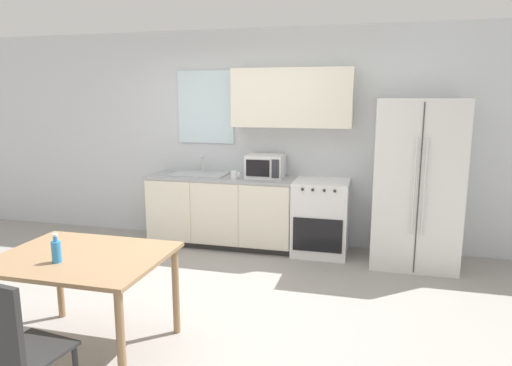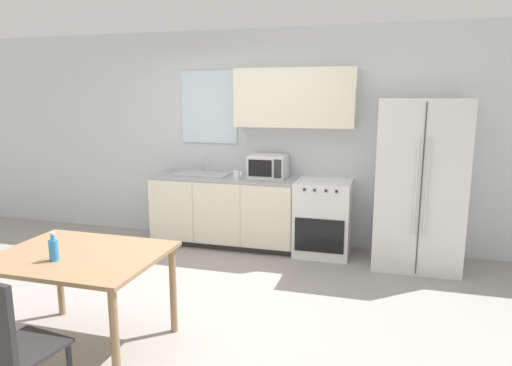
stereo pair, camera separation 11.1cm
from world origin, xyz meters
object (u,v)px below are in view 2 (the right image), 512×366
(oven_range, at_px, (323,218))
(microwave, at_px, (268,166))
(coffee_mug, at_px, (237,175))
(refrigerator, at_px, (419,184))
(drink_bottle, at_px, (54,249))
(dining_chair_near, at_px, (6,342))
(dining_table, at_px, (80,266))

(oven_range, distance_m, microwave, 0.92)
(oven_range, relative_size, microwave, 1.98)
(microwave, relative_size, coffee_mug, 4.17)
(refrigerator, bearing_deg, oven_range, 175.94)
(drink_bottle, bearing_deg, coffee_mug, 80.08)
(microwave, bearing_deg, drink_bottle, -105.70)
(dining_chair_near, bearing_deg, oven_range, 77.38)
(refrigerator, height_order, dining_table, refrigerator)
(dining_chair_near, relative_size, drink_bottle, 4.56)
(oven_range, xyz_separation_m, refrigerator, (1.05, -0.07, 0.48))
(coffee_mug, xyz_separation_m, drink_bottle, (-0.46, -2.66, -0.11))
(coffee_mug, relative_size, dining_table, 0.09)
(microwave, bearing_deg, refrigerator, -5.21)
(refrigerator, relative_size, dining_chair_near, 1.99)
(coffee_mug, distance_m, drink_bottle, 2.70)
(refrigerator, height_order, microwave, refrigerator)
(microwave, distance_m, dining_chair_near, 3.62)
(coffee_mug, bearing_deg, oven_range, 6.56)
(microwave, xyz_separation_m, coffee_mug, (-0.34, -0.21, -0.09))
(coffee_mug, bearing_deg, refrigerator, 1.24)
(refrigerator, xyz_separation_m, microwave, (-1.75, 0.16, 0.10))
(dining_table, bearing_deg, drink_bottle, -114.06)
(oven_range, height_order, coffee_mug, coffee_mug)
(refrigerator, distance_m, microwave, 1.76)
(oven_range, height_order, drink_bottle, drink_bottle)
(microwave, distance_m, dining_table, 2.82)
(refrigerator, relative_size, microwave, 4.12)
(microwave, height_order, coffee_mug, microwave)
(oven_range, height_order, dining_table, oven_range)
(refrigerator, distance_m, dining_chair_near, 4.13)
(dining_table, xyz_separation_m, dining_chair_near, (0.14, -0.85, -0.12))
(coffee_mug, relative_size, drink_bottle, 0.53)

